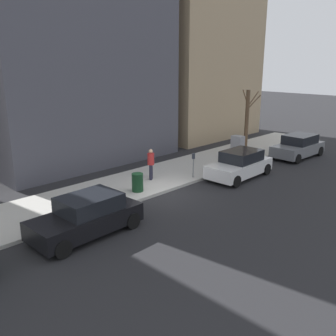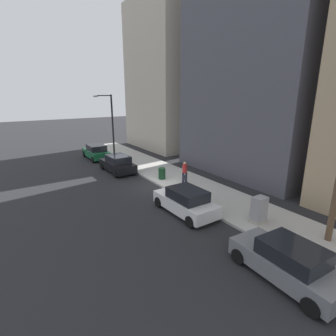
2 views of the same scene
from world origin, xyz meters
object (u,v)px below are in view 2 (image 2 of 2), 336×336
Objects in this scene: parking_meter at (185,182)px; streetlamp at (110,121)px; trash_bin at (162,173)px; utility_box at (259,210)px; pedestrian_near_meter at (185,171)px; office_block_center at (282,8)px; parked_car_green at (96,152)px; parked_car_black at (118,164)px; parked_car_white at (186,201)px; parked_car_grey at (288,262)px; office_tower_right at (178,77)px.

streetlamp reaches higher than parking_meter.
utility_box is at bearing -87.47° from trash_bin.
trash_bin is (0.62, -9.17, -3.42)m from streetlamp.
office_block_center is (9.58, -0.12, 12.39)m from pedestrian_near_meter.
parked_car_black is at bearing -89.83° from parked_car_green.
parked_car_white is 6.14m from trash_bin.
parked_car_grey is 4.74× the size of trash_bin.
parked_car_black is (0.18, 16.65, 0.00)m from parked_car_grey.
office_tower_right is (11.88, 24.14, 8.01)m from parked_car_grey.
parked_car_green is 13.83m from parking_meter.
pedestrian_near_meter reaches higher than trash_bin.
office_tower_right is at bearing 55.37° from parked_car_white.
parked_car_green is at bearing 97.15° from utility_box.
trash_bin is (1.98, 5.81, -0.14)m from parked_car_white.
streetlamp is 11.62m from office_tower_right.
streetlamp is 0.37× the size of office_tower_right.
utility_box reaches higher than parked_car_black.
office_block_center reaches higher than streetlamp.
parked_car_white is 2.68m from parking_meter.
utility_box is 0.05× the size of office_block_center.
parked_car_white is at bearing -91.54° from parked_car_black.
parking_meter is at bearing -171.00° from office_block_center.
streetlamp is at bearing 88.11° from parked_car_grey.
office_block_center is at bearing -129.74° from pedestrian_near_meter.
parking_meter is at bearing 54.06° from parked_car_white.
office_block_center is 1.54× the size of office_tower_right.
parking_meter is (1.53, 2.19, 0.24)m from parked_car_white.
utility_box is 24.08m from office_tower_right.
utility_box is 1.59× the size of trash_bin.
utility_box is at bearing -54.77° from parked_car_white.
streetlamp is (1.57, 21.58, 3.28)m from parked_car_grey.
parked_car_white is at bearing -108.80° from trash_bin.
parked_car_green is 3.12× the size of parking_meter.
parking_meter is 1.50× the size of trash_bin.
utility_box reaches higher than parking_meter.
office_block_center is at bearing 16.43° from parked_car_white.
parked_car_white is 22.53m from office_tower_right.
parking_meter is at bearing -80.49° from parked_car_black.
office_block_center reaches higher than utility_box.
parked_car_white is 1.01× the size of parked_car_green.
parked_car_white is 4.99m from pedestrian_near_meter.
parked_car_grey is 1.01× the size of parked_car_green.
streetlamp reaches higher than parked_car_grey.
utility_box is at bearing -86.80° from streetlamp.
parked_car_green reaches higher than trash_bin.
parked_car_black is 13.50m from utility_box.
office_block_center is (12.53, -12.00, 12.74)m from parked_car_green.
utility_box is 9.06m from trash_bin.
parking_meter is at bearing 98.90° from utility_box.
pedestrian_near_meter is (0.94, -1.77, 0.49)m from trash_bin.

